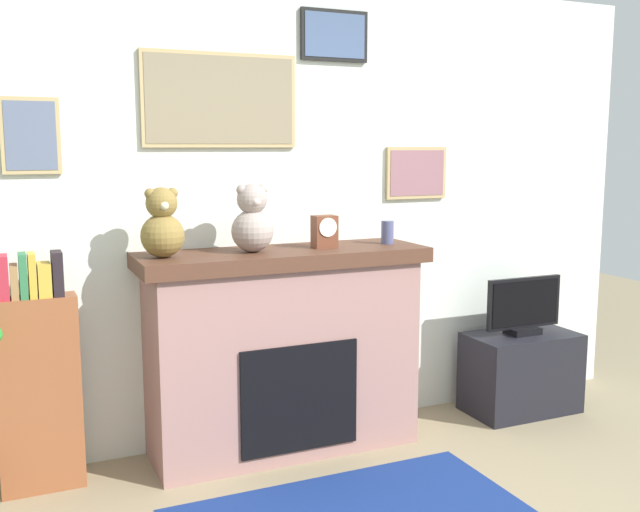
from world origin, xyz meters
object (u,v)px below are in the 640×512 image
object	(u,v)px
tv_stand	(521,372)
candle_jar	(387,232)
fireplace	(284,350)
bookshelf	(38,382)
television	(524,307)
teddy_bear_cream	(162,226)
mantel_clock	(325,231)
teddy_bear_grey	(252,221)

from	to	relation	value
tv_stand	candle_jar	xyz separation A→B (m)	(-0.95, 0.05, 0.93)
fireplace	bookshelf	distance (m)	1.26
fireplace	television	size ratio (longest dim) A/B	2.91
fireplace	tv_stand	size ratio (longest dim) A/B	2.25
candle_jar	teddy_bear_cream	bearing A→B (deg)	-179.98
bookshelf	teddy_bear_cream	size ratio (longest dim) A/B	3.35
fireplace	mantel_clock	distance (m)	0.68
tv_stand	teddy_bear_grey	distance (m)	2.03
mantel_clock	teddy_bear_cream	xyz separation A→B (m)	(-0.88, 0.00, 0.07)
mantel_clock	fireplace	bearing A→B (deg)	175.37
teddy_bear_cream	television	bearing A→B (deg)	-1.24
bookshelf	mantel_clock	xyz separation A→B (m)	(1.49, -0.05, 0.67)
bookshelf	teddy_bear_cream	world-z (taller)	teddy_bear_cream
candle_jar	teddy_bear_grey	xyz separation A→B (m)	(-0.80, -0.00, 0.09)
fireplace	teddy_bear_grey	distance (m)	0.74
tv_stand	mantel_clock	bearing A→B (deg)	178.05
television	mantel_clock	xyz separation A→B (m)	(-1.34, 0.05, 0.53)
mantel_clock	television	bearing A→B (deg)	-2.00
fireplace	television	world-z (taller)	fireplace
tv_stand	teddy_bear_cream	distance (m)	2.45
mantel_clock	teddy_bear_grey	world-z (taller)	teddy_bear_grey
tv_stand	candle_jar	distance (m)	1.33
bookshelf	candle_jar	bearing A→B (deg)	-1.61
candle_jar	television	bearing A→B (deg)	-2.92
television	teddy_bear_grey	distance (m)	1.86
tv_stand	teddy_bear_cream	bearing A→B (deg)	178.80
tv_stand	television	distance (m)	0.42
teddy_bear_cream	teddy_bear_grey	xyz separation A→B (m)	(0.47, -0.00, 0.00)
television	mantel_clock	bearing A→B (deg)	178.00
mantel_clock	teddy_bear_cream	distance (m)	0.88
bookshelf	candle_jar	distance (m)	1.99
mantel_clock	teddy_bear_grey	size ratio (longest dim) A/B	0.49
fireplace	candle_jar	xyz separation A→B (m)	(0.63, -0.02, 0.62)
teddy_bear_grey	television	bearing A→B (deg)	-1.57
candle_jar	mantel_clock	xyz separation A→B (m)	(-0.39, -0.00, 0.02)
fireplace	teddy_bear_cream	size ratio (longest dim) A/B	4.47
teddy_bear_cream	teddy_bear_grey	bearing A→B (deg)	-0.00
fireplace	tv_stand	xyz separation A→B (m)	(1.58, -0.06, -0.31)
teddy_bear_cream	fireplace	bearing A→B (deg)	1.62
fireplace	bookshelf	xyz separation A→B (m)	(-1.26, 0.04, -0.03)
fireplace	teddy_bear_cream	xyz separation A→B (m)	(-0.64, -0.02, 0.71)
bookshelf	television	xyz separation A→B (m)	(2.83, -0.10, 0.13)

